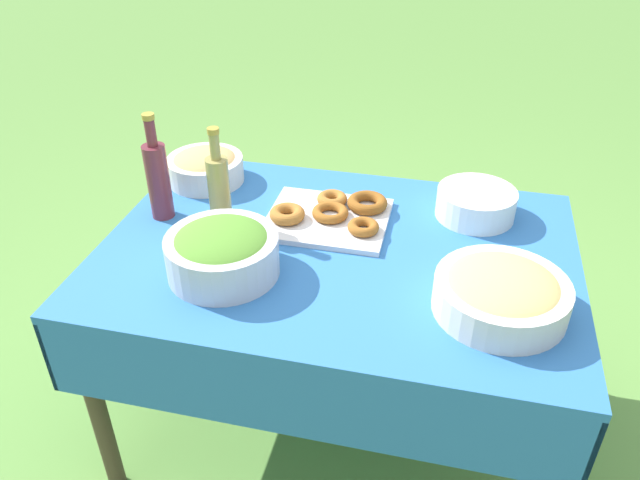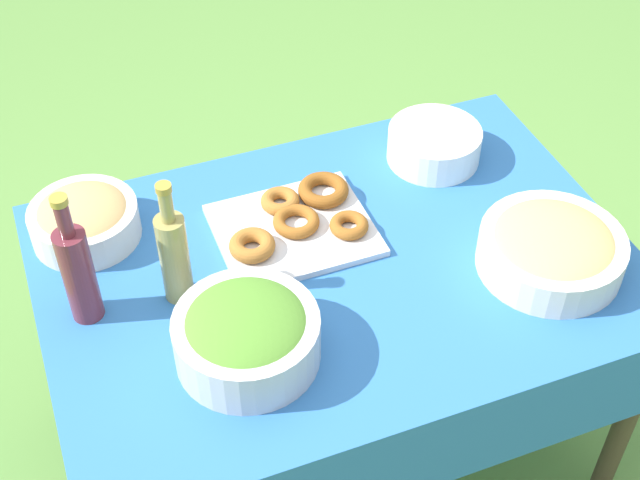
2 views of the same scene
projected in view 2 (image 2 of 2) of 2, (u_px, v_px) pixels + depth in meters
name	position (u px, v px, depth m)	size (l,w,h in m)	color
ground_plane	(334.00, 441.00, 2.41)	(14.00, 14.00, 0.00)	#609342
picnic_table	(337.00, 293.00, 2.00)	(1.28, 0.89, 0.69)	#2D6BB2
salad_bowl	(247.00, 334.00, 1.71)	(0.29, 0.29, 0.13)	silver
pasta_bowl	(552.00, 248.00, 1.90)	(0.31, 0.31, 0.10)	silver
donut_platter	(296.00, 223.00, 2.00)	(0.35, 0.29, 0.05)	silver
plate_stack	(434.00, 145.00, 2.17)	(0.23, 0.23, 0.08)	white
olive_oil_bottle	(174.00, 254.00, 1.79)	(0.06, 0.06, 0.30)	#998E4C
wine_bottle	(78.00, 271.00, 1.75)	(0.07, 0.07, 0.32)	maroon
bread_bowl	(84.00, 219.00, 1.97)	(0.24, 0.24, 0.10)	silver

